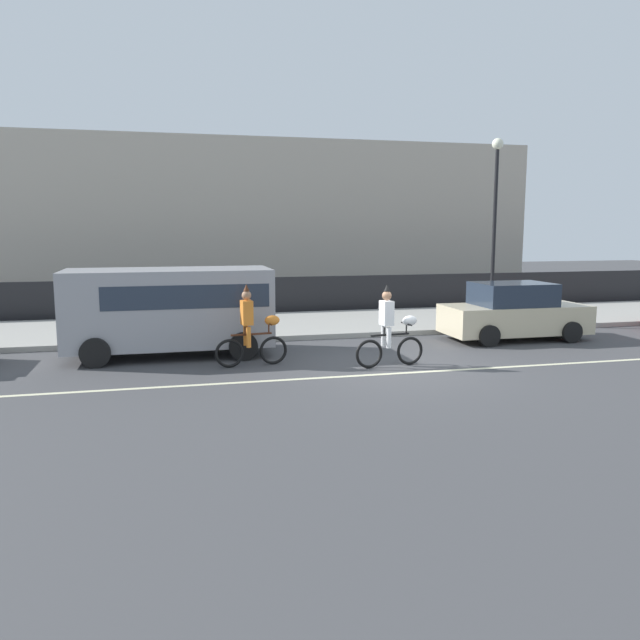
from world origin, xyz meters
The scene contains 10 objects.
ground_plane centered at (0.00, 0.00, 0.00)m, with size 80.00×80.00×0.00m, color #424244.
road_centre_line centered at (0.00, -0.50, 0.00)m, with size 36.00×0.14×0.01m, color beige.
sidewalk_curb centered at (0.00, 6.50, 0.07)m, with size 60.00×5.00×0.15m, color #9E9B93.
fence_line centered at (0.00, 9.40, 0.70)m, with size 40.00×0.08×1.40m, color black.
building_backdrop centered at (-2.33, 18.00, 3.53)m, with size 28.00×8.00×7.06m, color #B2A899.
parade_cyclist_orange centered at (-3.25, 1.03, 0.84)m, with size 1.72×0.50×1.92m.
parade_cyclist_zebra centered at (-0.15, 0.21, 0.84)m, with size 1.72×0.51×1.92m.
parked_van_grey centered at (-5.01, 2.70, 1.28)m, with size 5.00×2.22×2.18m.
parked_car_beige centered at (4.53, 2.73, 0.78)m, with size 4.10×1.92×1.64m.
street_lamp_post centered at (5.24, 5.31, 3.99)m, with size 0.36×0.36×5.86m.
Camera 1 is at (-5.09, -13.16, 3.19)m, focal length 35.00 mm.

